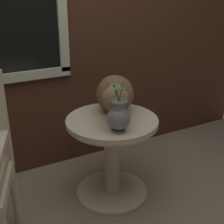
# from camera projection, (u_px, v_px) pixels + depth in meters

# --- Properties ---
(ground_plane) EXTENTS (6.00, 6.00, 0.00)m
(ground_plane) POSITION_uv_depth(u_px,v_px,m) (98.00, 215.00, 2.10)
(ground_plane) COLOR gray
(back_wall) EXTENTS (4.00, 0.07, 2.60)m
(back_wall) POSITION_uv_depth(u_px,v_px,m) (45.00, 7.00, 2.24)
(back_wall) COLOR #47281C
(back_wall) RESTS_ON ground_plane
(wicker_side_table) EXTENTS (0.63, 0.63, 0.61)m
(wicker_side_table) POSITION_uv_depth(u_px,v_px,m) (112.00, 145.00, 2.17)
(wicker_side_table) COLOR beige
(wicker_side_table) RESTS_ON ground_plane
(cat) EXTENTS (0.38, 0.59, 0.28)m
(cat) POSITION_uv_depth(u_px,v_px,m) (115.00, 95.00, 2.13)
(cat) COLOR brown
(cat) RESTS_ON wicker_side_table
(pewter_vase_with_ivy) EXTENTS (0.15, 0.15, 0.30)m
(pewter_vase_with_ivy) POSITION_uv_depth(u_px,v_px,m) (119.00, 116.00, 1.88)
(pewter_vase_with_ivy) COLOR slate
(pewter_vase_with_ivy) RESTS_ON wicker_side_table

